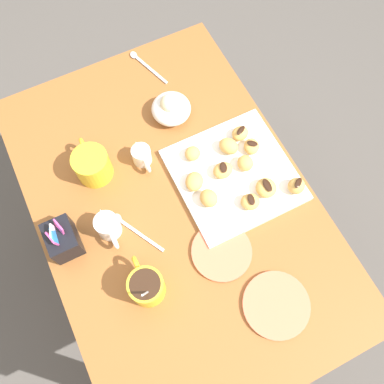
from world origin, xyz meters
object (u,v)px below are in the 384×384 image
at_px(cream_pitcher_white, 108,226).
at_px(beignet_5, 193,153).
at_px(ice_cream_bowl, 171,108).
at_px(beignet_7, 250,202).
at_px(saucer_coral_right, 276,305).
at_px(pastry_plate_square, 233,174).
at_px(beignet_1, 194,181).
at_px(dining_table, 176,221).
at_px(beignet_6, 209,198).
at_px(beignet_4, 245,163).
at_px(beignet_2, 266,188).
at_px(beignet_9, 252,146).
at_px(beignet_3, 296,186).
at_px(coffee_mug_yellow_right, 92,164).
at_px(chocolate_sauce_pitcher, 142,155).
at_px(beignet_10, 223,170).
at_px(coffee_mug_yellow_left, 146,286).
at_px(sugar_caddy, 63,239).
at_px(beignet_0, 240,133).
at_px(saucer_coral_left, 222,252).
at_px(beignet_8, 229,146).

xyz_separation_m(cream_pitcher_white, beignet_5, (0.09, -0.28, -0.01)).
distance_m(ice_cream_bowl, beignet_7, 0.35).
bearing_deg(saucer_coral_right, pastry_plate_square, -11.78).
relative_size(ice_cream_bowl, beignet_1, 2.02).
xyz_separation_m(dining_table, beignet_6, (-0.04, -0.08, 0.18)).
relative_size(beignet_1, beignet_4, 1.22).
relative_size(beignet_2, beignet_6, 1.10).
bearing_deg(beignet_4, beignet_9, -47.31).
bearing_deg(beignet_6, ice_cream_bowl, -5.92).
height_order(beignet_3, beignet_6, beignet_6).
height_order(coffee_mug_yellow_right, beignet_6, coffee_mug_yellow_right).
bearing_deg(beignet_2, beignet_3, -113.25).
height_order(beignet_1, beignet_9, beignet_1).
bearing_deg(chocolate_sauce_pitcher, beignet_3, -129.06).
bearing_deg(beignet_4, beignet_2, -170.73).
distance_m(dining_table, beignet_10, 0.24).
bearing_deg(saucer_coral_right, coffee_mug_yellow_left, 56.59).
xyz_separation_m(beignet_3, beignet_6, (0.07, 0.22, 0.00)).
distance_m(chocolate_sauce_pitcher, beignet_3, 0.42).
distance_m(sugar_caddy, chocolate_sauce_pitcher, 0.30).
bearing_deg(beignet_5, beignet_2, -144.05).
distance_m(sugar_caddy, beignet_6, 0.38).
distance_m(beignet_1, beignet_4, 0.15).
bearing_deg(ice_cream_bowl, chocolate_sauce_pitcher, 126.25).
height_order(beignet_0, beignet_7, same).
height_order(beignet_2, beignet_5, same).
xyz_separation_m(pastry_plate_square, beignet_9, (0.04, -0.08, 0.02)).
distance_m(chocolate_sauce_pitcher, beignet_9, 0.30).
distance_m(beignet_9, beignet_10, 0.11).
height_order(saucer_coral_left, beignet_10, beignet_10).
bearing_deg(ice_cream_bowl, beignet_3, -152.26).
bearing_deg(beignet_1, cream_pitcher_white, 93.81).
bearing_deg(saucer_coral_right, ice_cream_bowl, -0.48).
height_order(coffee_mug_yellow_right, beignet_0, coffee_mug_yellow_right).
distance_m(ice_cream_bowl, beignet_8, 0.20).
bearing_deg(beignet_6, beignet_4, -70.82).
xyz_separation_m(sugar_caddy, beignet_3, (-0.13, -0.59, -0.01)).
xyz_separation_m(coffee_mug_yellow_right, cream_pitcher_white, (-0.18, 0.03, -0.01)).
bearing_deg(beignet_1, pastry_plate_square, -99.25).
relative_size(beignet_0, beignet_7, 0.97).
distance_m(pastry_plate_square, beignet_8, 0.08).
height_order(coffee_mug_yellow_right, beignet_7, coffee_mug_yellow_right).
xyz_separation_m(dining_table, beignet_0, (0.09, -0.25, 0.18)).
bearing_deg(saucer_coral_left, beignet_10, -28.37).
bearing_deg(chocolate_sauce_pitcher, coffee_mug_yellow_right, 79.19).
distance_m(coffee_mug_yellow_left, saucer_coral_right, 0.31).
bearing_deg(beignet_2, beignet_10, 39.50).
distance_m(beignet_0, beignet_1, 0.19).
xyz_separation_m(ice_cream_bowl, beignet_7, (-0.35, -0.06, -0.00)).
distance_m(beignet_5, beignet_8, 0.10).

